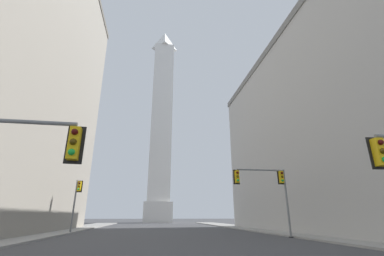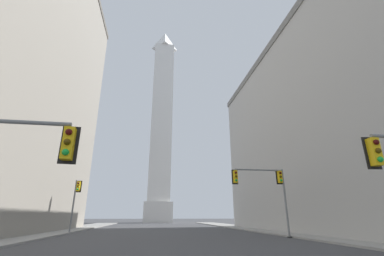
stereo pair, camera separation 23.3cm
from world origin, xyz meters
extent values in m
cube|color=gray|center=(-12.85, 27.93, 0.07)|extent=(5.00, 93.11, 0.15)
cube|color=gray|center=(12.85, 27.93, 0.07)|extent=(5.00, 93.11, 0.15)
cube|color=slate|center=(27.82, 25.71, 23.66)|extent=(30.12, 42.55, 0.90)
cube|color=silver|center=(0.00, 77.59, 2.81)|extent=(8.06, 8.06, 5.61)
cube|color=white|center=(0.00, 77.59, 31.83)|extent=(6.45, 6.45, 52.44)
pyramid|color=white|center=(0.00, 77.59, 61.59)|extent=(6.45, 6.45, 7.09)
cube|color=#E5B20F|center=(-4.73, 8.42, 4.08)|extent=(0.37, 0.37, 1.10)
cube|color=black|center=(-4.75, 8.60, 4.08)|extent=(0.58, 0.08, 1.32)
sphere|color=#410907|center=(-4.71, 8.23, 4.42)|extent=(0.22, 0.22, 0.22)
sphere|color=#483506|center=(-4.71, 8.23, 4.08)|extent=(0.22, 0.22, 0.22)
sphere|color=green|center=(-4.71, 8.23, 3.73)|extent=(0.22, 0.22, 0.22)
cylinder|color=slate|center=(-10.62, 31.44, 2.87)|extent=(0.18, 0.18, 5.74)
cylinder|color=#262626|center=(-10.62, 31.44, 0.05)|extent=(0.40, 0.40, 0.10)
cube|color=#E5B20F|center=(-10.33, 31.44, 5.04)|extent=(0.37, 0.37, 1.10)
cube|color=black|center=(-10.31, 31.62, 5.04)|extent=(0.58, 0.09, 1.32)
sphere|color=#410907|center=(-10.35, 31.25, 5.38)|extent=(0.22, 0.22, 0.22)
sphere|color=#483506|center=(-10.35, 31.25, 5.04)|extent=(0.22, 0.22, 0.22)
sphere|color=green|center=(-10.35, 31.25, 4.70)|extent=(0.22, 0.22, 0.22)
cylinder|color=slate|center=(10.10, 22.18, 2.97)|extent=(0.18, 0.18, 5.94)
cylinder|color=#262626|center=(10.10, 22.18, 0.05)|extent=(0.40, 0.40, 0.10)
cube|color=#E5B20F|center=(9.81, 22.18, 5.24)|extent=(0.35, 0.35, 1.10)
cube|color=black|center=(9.80, 22.36, 5.24)|extent=(0.58, 0.04, 1.32)
sphere|color=#410907|center=(9.81, 21.99, 5.58)|extent=(0.22, 0.22, 0.22)
sphere|color=#483506|center=(9.81, 21.99, 5.24)|extent=(0.22, 0.22, 0.22)
sphere|color=green|center=(9.81, 21.99, 4.89)|extent=(0.22, 0.22, 0.22)
cylinder|color=slate|center=(7.81, 22.18, 5.84)|extent=(4.58, 0.14, 0.14)
sphere|color=slate|center=(10.10, 22.18, 5.84)|extent=(0.18, 0.18, 0.18)
cube|color=#E5B20F|center=(5.52, 22.18, 5.17)|extent=(0.35, 0.35, 1.10)
cube|color=black|center=(5.51, 22.36, 5.17)|extent=(0.58, 0.04, 1.32)
sphere|color=#410907|center=(5.52, 21.99, 5.51)|extent=(0.22, 0.22, 0.22)
sphere|color=#483506|center=(5.52, 21.99, 5.17)|extent=(0.22, 0.22, 0.22)
sphere|color=green|center=(5.52, 21.99, 4.82)|extent=(0.22, 0.22, 0.22)
cube|color=#E5B20F|center=(6.71, 8.31, 4.18)|extent=(0.37, 0.37, 1.10)
cube|color=black|center=(6.73, 8.49, 4.18)|extent=(0.58, 0.09, 1.32)
sphere|color=#410907|center=(6.70, 8.12, 4.52)|extent=(0.22, 0.22, 0.22)
sphere|color=#483506|center=(6.70, 8.12, 4.18)|extent=(0.22, 0.22, 0.22)
camera|label=1|loc=(-2.11, -0.32, 1.78)|focal=24.00mm
camera|label=2|loc=(-1.88, -0.35, 1.78)|focal=24.00mm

